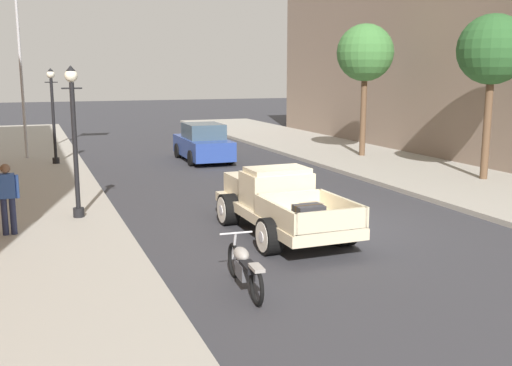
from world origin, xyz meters
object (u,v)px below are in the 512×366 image
(pedestrian_sidewalk_left, at_px, (7,195))
(flagpole, at_px, (24,25))
(motorcycle_parked, at_px, (244,267))
(street_lamp_far, at_px, (53,109))
(street_tree_nearest, at_px, (492,51))
(street_lamp_near, at_px, (74,131))
(car_background_blue, at_px, (203,144))
(street_tree_second, at_px, (365,54))
(hotrod_truck_cream, at_px, (278,202))

(pedestrian_sidewalk_left, height_order, flagpole, flagpole)
(motorcycle_parked, bearing_deg, street_lamp_far, 98.65)
(flagpole, xyz_separation_m, street_tree_nearest, (14.73, -11.27, -1.22))
(street_lamp_far, bearing_deg, flagpole, 112.55)
(street_lamp_near, bearing_deg, flagpole, 94.64)
(pedestrian_sidewalk_left, distance_m, flagpole, 14.00)
(car_background_blue, height_order, pedestrian_sidewalk_left, pedestrian_sidewalk_left)
(car_background_blue, relative_size, street_tree_second, 0.75)
(street_tree_nearest, bearing_deg, pedestrian_sidewalk_left, -172.95)
(hotrod_truck_cream, height_order, street_tree_second, street_tree_second)
(street_lamp_near, relative_size, street_lamp_far, 1.00)
(hotrod_truck_cream, bearing_deg, car_background_blue, 82.56)
(street_lamp_far, height_order, street_tree_second, street_tree_second)
(car_background_blue, bearing_deg, hotrod_truck_cream, -97.44)
(pedestrian_sidewalk_left, relative_size, street_lamp_far, 0.43)
(street_tree_nearest, distance_m, street_tree_second, 6.80)
(street_lamp_far, bearing_deg, street_lamp_near, -89.46)
(hotrod_truck_cream, height_order, motorcycle_parked, hotrod_truck_cream)
(street_tree_nearest, bearing_deg, hotrod_truck_cream, -159.90)
(street_lamp_near, height_order, flagpole, flagpole)
(pedestrian_sidewalk_left, xyz_separation_m, street_lamp_near, (1.62, 1.18, 1.30))
(hotrod_truck_cream, relative_size, street_lamp_near, 1.29)
(pedestrian_sidewalk_left, distance_m, street_tree_second, 17.28)
(car_background_blue, height_order, street_lamp_far, street_lamp_far)
(hotrod_truck_cream, relative_size, car_background_blue, 1.15)
(motorcycle_parked, relative_size, street_lamp_near, 0.55)
(motorcycle_parked, bearing_deg, flagpole, 100.37)
(hotrod_truck_cream, distance_m, street_tree_second, 13.77)
(hotrod_truck_cream, xyz_separation_m, car_background_blue, (1.57, 12.02, 0.01))
(car_background_blue, distance_m, pedestrian_sidewalk_left, 13.00)
(car_background_blue, xyz_separation_m, street_tree_second, (6.89, -1.86, 3.87))
(motorcycle_parked, height_order, street_lamp_far, street_lamp_far)
(motorcycle_parked, xyz_separation_m, flagpole, (-3.31, 18.10, 5.33))
(hotrod_truck_cream, xyz_separation_m, street_lamp_near, (-4.45, 2.69, 1.63))
(car_background_blue, distance_m, street_lamp_far, 6.34)
(street_tree_second, bearing_deg, flagpole, 161.96)
(street_tree_second, bearing_deg, street_lamp_far, 169.53)
(motorcycle_parked, bearing_deg, street_tree_second, 52.12)
(car_background_blue, xyz_separation_m, street_lamp_near, (-6.02, -9.33, 1.62))
(hotrod_truck_cream, distance_m, street_lamp_far, 13.45)
(hotrod_truck_cream, bearing_deg, street_lamp_far, 109.87)
(hotrod_truck_cream, bearing_deg, street_lamp_near, 148.85)
(street_lamp_far, height_order, street_tree_nearest, street_tree_nearest)
(hotrod_truck_cream, relative_size, street_tree_second, 0.86)
(pedestrian_sidewalk_left, relative_size, street_tree_second, 0.29)
(flagpole, height_order, street_tree_second, flagpole)
(car_background_blue, xyz_separation_m, flagpole, (-6.99, 2.66, 5.00))
(pedestrian_sidewalk_left, bearing_deg, street_tree_second, 30.78)
(flagpole, relative_size, street_tree_second, 1.59)
(street_lamp_near, relative_size, street_tree_second, 0.67)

